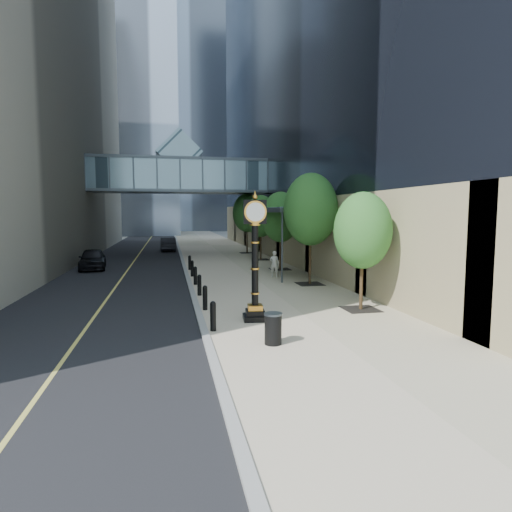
# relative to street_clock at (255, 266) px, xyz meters

# --- Properties ---
(ground) EXTENTS (320.00, 320.00, 0.00)m
(ground) POSITION_rel_street_clock_xyz_m (1.02, -2.15, -2.07)
(ground) COLOR gray
(ground) RESTS_ON ground
(road) EXTENTS (8.00, 180.00, 0.02)m
(road) POSITION_rel_street_clock_xyz_m (-5.98, 37.85, -2.06)
(road) COLOR black
(road) RESTS_ON ground
(sidewalk) EXTENTS (8.00, 180.00, 0.06)m
(sidewalk) POSITION_rel_street_clock_xyz_m (2.02, 37.85, -2.04)
(sidewalk) COLOR #BEAE92
(sidewalk) RESTS_ON ground
(curb) EXTENTS (0.25, 180.00, 0.07)m
(curb) POSITION_rel_street_clock_xyz_m (-1.98, 37.85, -2.03)
(curb) COLOR gray
(curb) RESTS_ON ground
(distant_tower_a) EXTENTS (24.00, 22.00, 78.00)m
(distant_tower_a) POSITION_rel_street_clock_xyz_m (-12.98, 72.85, 36.93)
(distant_tower_a) COLOR #A8B9D3
(distant_tower_a) RESTS_ON ground
(distant_tower_b) EXTENTS (26.00, 24.00, 90.00)m
(distant_tower_b) POSITION_rel_street_clock_xyz_m (10.02, 92.85, 42.93)
(distant_tower_b) COLOR #A8B9D3
(distant_tower_b) RESTS_ON ground
(distant_tower_c) EXTENTS (22.00, 22.00, 65.00)m
(distant_tower_c) POSITION_rel_street_clock_xyz_m (-4.98, 117.85, 30.43)
(distant_tower_c) COLOR #A8B9D3
(distant_tower_c) RESTS_ON ground
(skywalk) EXTENTS (17.00, 4.20, 5.80)m
(skywalk) POSITION_rel_street_clock_xyz_m (-1.98, 25.85, 5.65)
(skywalk) COLOR slate
(skywalk) RESTS_ON ground
(entrance_canopy) EXTENTS (3.00, 8.00, 4.38)m
(entrance_canopy) POSITION_rel_street_clock_xyz_m (4.50, 11.85, 2.13)
(entrance_canopy) COLOR #383F44
(entrance_canopy) RESTS_ON ground
(bollard_row) EXTENTS (0.20, 16.20, 0.90)m
(bollard_row) POSITION_rel_street_clock_xyz_m (-1.68, 6.85, -1.56)
(bollard_row) COLOR black
(bollard_row) RESTS_ON sidewalk
(street_trees) EXTENTS (3.00, 28.62, 6.17)m
(street_trees) POSITION_rel_street_clock_xyz_m (4.62, 14.76, 1.83)
(street_trees) COLOR black
(street_trees) RESTS_ON sidewalk
(street_clock) EXTENTS (0.95, 0.95, 4.63)m
(street_clock) POSITION_rel_street_clock_xyz_m (0.00, 0.00, 0.00)
(street_clock) COLOR black
(street_clock) RESTS_ON sidewalk
(trash_bin) EXTENTS (0.68, 0.68, 0.90)m
(trash_bin) POSITION_rel_street_clock_xyz_m (-0.05, -3.00, -1.56)
(trash_bin) COLOR black
(trash_bin) RESTS_ON sidewalk
(pedestrian) EXTENTS (0.70, 0.60, 1.63)m
(pedestrian) POSITION_rel_street_clock_xyz_m (3.34, 10.40, -1.19)
(pedestrian) COLOR beige
(pedestrian) RESTS_ON sidewalk
(car_near) EXTENTS (2.22, 4.54, 1.49)m
(car_near) POSITION_rel_street_clock_xyz_m (-8.47, 16.91, -1.30)
(car_near) COLOR black
(car_near) RESTS_ON road
(car_far) EXTENTS (1.72, 4.46, 1.45)m
(car_far) POSITION_rel_street_clock_xyz_m (-3.18, 31.11, -1.32)
(car_far) COLOR black
(car_far) RESTS_ON road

